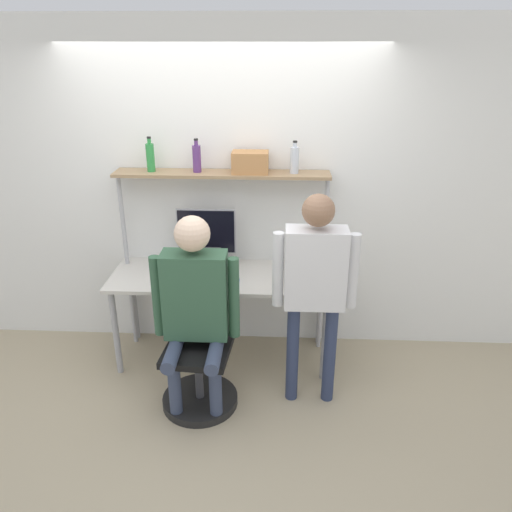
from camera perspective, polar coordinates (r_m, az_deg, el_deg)
The scene contains 14 objects.
ground_plane at distance 4.13m, azimuth -4.20°, elevation -14.00°, with size 12.00×12.00×0.00m, color tan.
wall_back at distance 4.14m, azimuth -3.61°, elevation 7.15°, with size 8.00×0.06×2.70m.
desk at distance 4.05m, azimuth -3.91°, elevation -3.25°, with size 1.77×0.64×0.77m.
shelf_unit at distance 3.99m, azimuth -3.85°, elevation 6.27°, with size 1.68×0.24×1.57m.
monitor at distance 4.09m, azimuth -5.67°, elevation 2.31°, with size 0.48×0.23×0.50m.
laptop at distance 3.94m, azimuth -6.23°, elevation -1.69°, with size 0.29×0.24×0.24m.
cell_phone at distance 3.86m, azimuth -2.47°, elevation -3.13°, with size 0.07×0.15×0.01m.
office_chair at distance 3.78m, azimuth -6.41°, elevation -12.50°, with size 0.56×0.56×0.94m.
person_seated at distance 3.44m, azimuth -7.01°, elevation -5.00°, with size 0.61×0.48×1.47m.
person_standing at distance 3.43m, azimuth 6.76°, elevation -2.35°, with size 0.58×0.22×1.60m.
bottle_clear at distance 3.88m, azimuth 4.42°, elevation 10.93°, with size 0.07×0.07×0.25m.
bottle_purple at distance 3.93m, azimuth -6.79°, elevation 11.06°, with size 0.06×0.06×0.26m.
bottle_green at distance 4.01m, azimuth -11.98°, elevation 11.03°, with size 0.06×0.06×0.27m.
storage_box at distance 3.89m, azimuth -0.67°, elevation 10.67°, with size 0.28×0.18×0.16m.
Camera 1 is at (0.45, -3.26, 2.50)m, focal length 35.00 mm.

